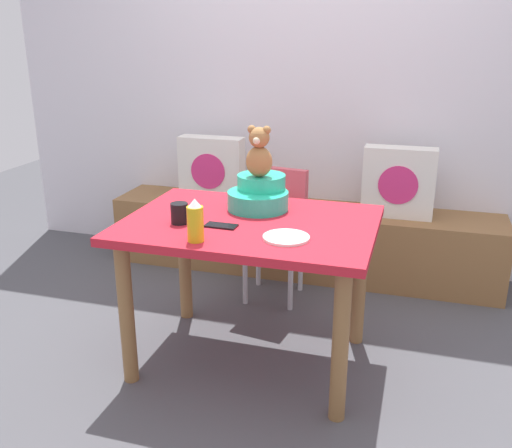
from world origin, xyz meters
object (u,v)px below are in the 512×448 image
coffee_mug (180,213)px  dining_table (250,244)px  dinner_plate_near (286,238)px  cell_phone (221,226)px  teddy_bear (259,153)px  highchair (275,217)px  pillow_floral_left (212,169)px  ketchup_bottle (195,221)px  pillow_floral_right (399,182)px  infant_seat_teal (259,194)px

coffee_mug → dining_table: bearing=23.6°
coffee_mug → dinner_plate_near: size_ratio=0.60×
dining_table → dinner_plate_near: 0.31m
dinner_plate_near → cell_phone: 0.33m
teddy_bear → dinner_plate_near: bearing=-58.9°
coffee_mug → cell_phone: (0.19, 0.01, -0.04)m
teddy_bear → coffee_mug: (-0.28, -0.33, -0.23)m
highchair → coffee_mug: coffee_mug is taller
highchair → coffee_mug: 0.93m
pillow_floral_left → dinner_plate_near: 1.59m
ketchup_bottle → coffee_mug: 0.25m
coffee_mug → dinner_plate_near: bearing=-6.8°
highchair → dinner_plate_near: highchair is taller
ketchup_bottle → pillow_floral_right: bearing=63.0°
coffee_mug → highchair: bearing=75.5°
pillow_floral_right → cell_phone: (-0.71, -1.27, 0.06)m
coffee_mug → cell_phone: bearing=2.5°
ketchup_bottle → coffee_mug: bearing=128.9°
pillow_floral_left → ketchup_bottle: ketchup_bottle is taller
highchair → infant_seat_teal: bearing=-84.0°
pillow_floral_left → teddy_bear: 1.18m
ketchup_bottle → teddy_bear: bearing=76.8°
infant_seat_teal → teddy_bear: teddy_bear is taller
pillow_floral_left → cell_phone: bearing=-67.2°
pillow_floral_right → pillow_floral_left: bearing=180.0°
pillow_floral_right → highchair: size_ratio=0.56×
infant_seat_teal → ketchup_bottle: (-0.12, -0.52, 0.02)m
teddy_bear → coffee_mug: teddy_bear is taller
infant_seat_teal → ketchup_bottle: ketchup_bottle is taller
dining_table → highchair: size_ratio=1.47×
pillow_floral_left → cell_phone: size_ratio=3.06×
infant_seat_teal → highchair: bearing=96.0°
ketchup_bottle → pillow_floral_left: bearing=108.6°
highchair → dining_table: bearing=-84.5°
pillow_floral_right → ketchup_bottle: ketchup_bottle is taller
dining_table → cell_phone: cell_phone is taller
pillow_floral_right → highchair: pillow_floral_right is taller
coffee_mug → cell_phone: 0.20m
dining_table → ketchup_bottle: (-0.14, -0.32, 0.20)m
infant_seat_teal → coffee_mug: (-0.28, -0.33, -0.02)m
pillow_floral_right → dinner_plate_near: size_ratio=2.20×
pillow_floral_right → dining_table: size_ratio=0.38×
pillow_floral_right → ketchup_bottle: 1.66m
infant_seat_teal → pillow_floral_left: bearing=123.0°
infant_seat_teal → dinner_plate_near: bearing=-59.0°
dining_table → pillow_floral_right: bearing=61.9°
pillow_floral_right → infant_seat_teal: size_ratio=1.33×
highchair → teddy_bear: size_ratio=3.16×
infant_seat_teal → ketchup_bottle: 0.54m
infant_seat_teal → ketchup_bottle: size_ratio=1.78×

